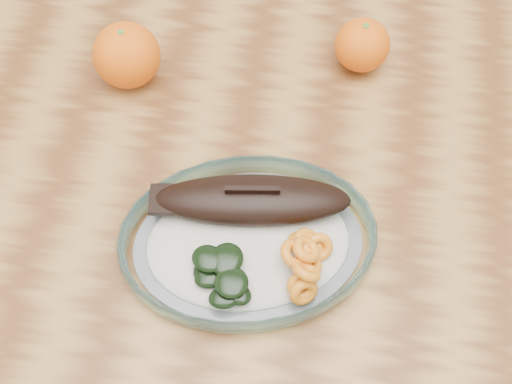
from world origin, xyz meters
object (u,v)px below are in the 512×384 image
orange_left (127,55)px  plated_meal (248,238)px  dining_table (231,242)px  orange_right (362,45)px

orange_left → plated_meal: bearing=-49.0°
plated_meal → orange_left: orange_left is taller
dining_table → plated_meal: 0.13m
plated_meal → orange_left: bearing=116.5°
dining_table → orange_left: orange_left is taller
orange_left → orange_right: orange_left is taller
orange_left → dining_table: bearing=-47.5°
plated_meal → orange_left: size_ratio=7.30×
dining_table → orange_left: (-0.16, 0.17, 0.14)m
dining_table → orange_right: bearing=60.4°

